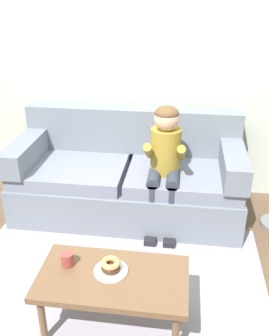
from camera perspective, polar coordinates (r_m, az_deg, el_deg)
The scene contains 11 objects.
ground at distance 3.04m, azimuth -2.72°, elevation -14.75°, with size 10.00×10.00×0.00m, color brown.
wall_back at distance 3.73m, azimuth 0.84°, elevation 17.02°, with size 8.00×0.10×2.80m, color beige.
area_rug at distance 2.86m, azimuth -3.66°, elevation -17.90°, with size 2.24×1.74×0.01m, color #9993A3.
couch at distance 3.55m, azimuth -0.96°, elevation -1.56°, with size 2.07×0.90×0.94m.
coffee_table at distance 2.41m, azimuth -3.31°, elevation -16.85°, with size 0.92×0.50×0.40m.
person_child at distance 3.19m, azimuth 4.61°, elevation 1.58°, with size 0.34×0.58×1.10m.
plate at distance 2.40m, azimuth -3.61°, elevation -15.30°, with size 0.21×0.21×0.01m, color white.
donut at distance 2.38m, azimuth -3.62°, elevation -14.85°, with size 0.12×0.12×0.04m, color #422619.
donut_second at distance 2.36m, azimuth -3.65°, elevation -14.19°, with size 0.12×0.12×0.04m, color tan.
mug at distance 2.45m, azimuth -10.13°, elevation -13.48°, with size 0.08×0.08×0.09m, color #993D38.
toy_controller at distance 3.14m, azimuth -10.53°, elevation -13.13°, with size 0.23×0.09×0.05m.
Camera 1 is at (0.45, -2.26, 1.99)m, focal length 40.15 mm.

